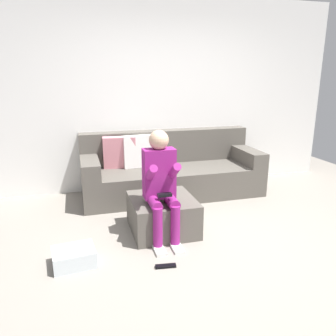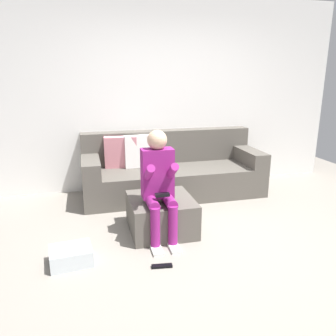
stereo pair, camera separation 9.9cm
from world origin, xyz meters
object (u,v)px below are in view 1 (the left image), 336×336
couch_sectional (169,171)px  storage_bin (74,257)px  person_seated (161,180)px  remote_near_ottoman (166,266)px  ottoman (162,214)px

couch_sectional → storage_bin: 2.12m
person_seated → remote_near_ottoman: 0.84m
ottoman → person_seated: size_ratio=0.63×
person_seated → couch_sectional: bearing=70.6°
couch_sectional → person_seated: person_seated is taller
storage_bin → remote_near_ottoman: size_ratio=1.97×
ottoman → storage_bin: (-0.94, -0.46, -0.11)m
ottoman → storage_bin: 1.05m
couch_sectional → remote_near_ottoman: 1.98m
couch_sectional → ottoman: bearing=-109.4°
couch_sectional → remote_near_ottoman: bearing=-106.8°
couch_sectional → person_seated: size_ratio=2.21×
ottoman → person_seated: bearing=-109.4°
storage_bin → remote_near_ottoman: bearing=-18.4°
remote_near_ottoman → couch_sectional: bearing=80.1°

